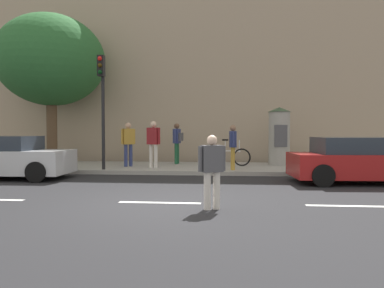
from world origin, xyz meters
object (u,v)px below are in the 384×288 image
object	(u,v)px
pedestrian_in_red_top	(128,141)
poster_column	(279,136)
parked_car_red	(4,158)
parked_car_blue	(363,161)
traffic_light	(102,93)
pedestrian_in_light_jacket	(153,140)
pedestrian_tallest	(177,140)
pedestrian_with_bag	(233,143)
bicycle_leaning	(229,156)
street_tree	(51,61)
pedestrian_with_backpack	(212,167)

from	to	relation	value
pedestrian_in_red_top	poster_column	bearing A→B (deg)	11.31
poster_column	parked_car_red	size ratio (longest dim) A/B	0.58
parked_car_red	parked_car_blue	xyz separation A→B (m)	(11.37, -0.00, -0.01)
traffic_light	parked_car_red	bearing A→B (deg)	-148.89
traffic_light	pedestrian_in_light_jacket	distance (m)	2.59
pedestrian_tallest	pedestrian_in_light_jacket	bearing A→B (deg)	-110.41
pedestrian_with_bag	bicycle_leaning	world-z (taller)	pedestrian_with_bag
pedestrian_in_light_jacket	parked_car_blue	size ratio (longest dim) A/B	0.41
poster_column	pedestrian_with_bag	xyz separation A→B (m)	(-1.98, -2.17, -0.27)
traffic_light	pedestrian_with_bag	world-z (taller)	traffic_light
pedestrian_in_light_jacket	parked_car_blue	world-z (taller)	pedestrian_in_light_jacket
traffic_light	parked_car_blue	bearing A→B (deg)	-10.87
pedestrian_tallest	pedestrian_with_bag	world-z (taller)	pedestrian_tallest
traffic_light	street_tree	xyz separation A→B (m)	(-3.16, 2.51, 1.71)
street_tree	pedestrian_with_bag	size ratio (longest dim) A/B	3.97
poster_column	pedestrian_in_red_top	size ratio (longest dim) A/B	1.38
street_tree	pedestrian_with_bag	distance (m)	8.94
pedestrian_in_red_top	parked_car_red	bearing A→B (deg)	-138.33
parked_car_red	parked_car_blue	world-z (taller)	parked_car_red
poster_column	pedestrian_with_bag	distance (m)	2.95
traffic_light	pedestrian_in_light_jacket	world-z (taller)	traffic_light
pedestrian_in_red_top	street_tree	bearing A→B (deg)	162.61
street_tree	bicycle_leaning	world-z (taller)	street_tree
pedestrian_with_backpack	pedestrian_with_bag	world-z (taller)	pedestrian_with_bag
pedestrian_in_red_top	parked_car_blue	xyz separation A→B (m)	(8.02, -2.98, -0.52)
pedestrian_in_light_jacket	parked_car_blue	xyz separation A→B (m)	(6.90, -2.50, -0.55)
pedestrian_with_backpack	parked_car_red	distance (m)	8.11
traffic_light	bicycle_leaning	size ratio (longest dim) A/B	2.37
street_tree	pedestrian_tallest	size ratio (longest dim) A/B	3.70
pedestrian_with_backpack	parked_car_blue	world-z (taller)	pedestrian_with_backpack
pedestrian_with_backpack	traffic_light	bearing A→B (deg)	126.08
pedestrian_in_light_jacket	street_tree	bearing A→B (deg)	161.18
pedestrian_with_backpack	pedestrian_in_light_jacket	distance (m)	7.11
bicycle_leaning	pedestrian_with_bag	bearing A→B (deg)	-85.55
street_tree	pedestrian_with_backpack	size ratio (longest dim) A/B	4.42
traffic_light	pedestrian_tallest	distance (m)	4.02
traffic_light	street_tree	bearing A→B (deg)	141.54
street_tree	pedestrian_tallest	distance (m)	6.57
pedestrian_in_red_top	pedestrian_in_light_jacket	world-z (taller)	pedestrian_in_light_jacket
street_tree	pedestrian_with_bag	world-z (taller)	street_tree
poster_column	parked_car_blue	xyz separation A→B (m)	(1.87, -4.21, -0.71)
bicycle_leaning	parked_car_blue	size ratio (longest dim) A/B	0.40
pedestrian_in_light_jacket	parked_car_red	distance (m)	5.15
traffic_light	pedestrian_in_red_top	world-z (taller)	traffic_light
street_tree	parked_car_red	bearing A→B (deg)	-84.31
poster_column	bicycle_leaning	size ratio (longest dim) A/B	1.38
pedestrian_in_red_top	parked_car_blue	world-z (taller)	pedestrian_in_red_top
poster_column	pedestrian_in_light_jacket	size ratio (longest dim) A/B	1.35
poster_column	pedestrian_tallest	world-z (taller)	poster_column
street_tree	pedestrian_tallest	xyz separation A→B (m)	(5.58, 0.18, -3.47)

